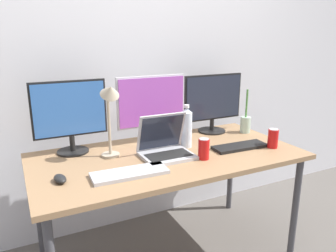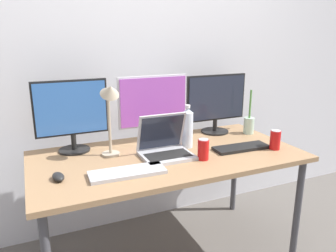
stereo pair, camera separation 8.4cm
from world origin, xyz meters
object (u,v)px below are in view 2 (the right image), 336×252
Objects in this scene: bamboo_vase at (249,124)px; monitor_left at (72,113)px; keyboard_main at (127,172)px; work_desk at (168,163)px; monitor_center at (153,106)px; soda_can_near_keyboard at (275,140)px; laptop_silver at (165,146)px; keyboard_aux at (241,148)px; water_bottle at (187,128)px; monitor_right at (216,102)px; mouse_by_keyboard at (58,177)px; soda_can_by_laptop at (203,149)px; desk_lamp at (110,106)px.

monitor_left is at bearing 174.15° from bamboo_vase.
monitor_left is 0.57m from keyboard_main.
monitor_center is at bearing 87.61° from work_desk.
monitor_center is 0.82m from soda_can_near_keyboard.
bamboo_vase is (0.72, -0.11, -0.18)m from monitor_center.
monitor_left is 1.50× the size of laptop_silver.
keyboard_aux is 0.37m from water_bottle.
soda_can_near_keyboard is at bearing -72.31° from monitor_right.
monitor_right reaches higher than soda_can_near_keyboard.
laptop_silver is (-0.54, -0.30, -0.17)m from monitor_right.
work_desk is 5.81× the size of water_bottle.
soda_can_near_keyboard reaches higher than work_desk.
monitor_center is 1.72× the size of water_bottle.
keyboard_main is 3.91× the size of mouse_by_keyboard.
keyboard_aux is at bearing -10.34° from laptop_silver.
mouse_by_keyboard is at bearing -169.78° from work_desk.
monitor_right reaches higher than soda_can_by_laptop.
work_desk is 0.41m from monitor_center.
soda_can_near_keyboard is 0.39× the size of bamboo_vase.
desk_lamp is at bearing 168.89° from keyboard_aux.
monitor_right reaches higher than keyboard_main.
keyboard_main is 0.79m from keyboard_aux.
work_desk is at bearing 33.51° from keyboard_main.
desk_lamp reaches higher than laptop_silver.
monitor_left is 0.61m from laptop_silver.
mouse_by_keyboard is 0.82× the size of soda_can_by_laptop.
desk_lamp is (-0.50, 0.01, 0.19)m from water_bottle.
laptop_silver is 0.41m from desk_lamp.
keyboard_main is at bearing -20.54° from mouse_by_keyboard.
work_desk is at bearing 1.71° from mouse_by_keyboard.
monitor_left is at bearing 151.11° from work_desk.
soda_can_near_keyboard is at bearing -99.72° from bamboo_vase.
monitor_center is 0.64m from keyboard_aux.
mouse_by_keyboard is at bearing 176.82° from soda_can_near_keyboard.
monitor_center is at bearing 142.46° from keyboard_aux.
keyboard_main and keyboard_aux have the same top height.
keyboard_main is 1.23× the size of bamboo_vase.
laptop_silver reaches higher than mouse_by_keyboard.
monitor_left is 0.29m from desk_lamp.
work_desk is 0.70m from soda_can_near_keyboard.
work_desk is 0.38m from keyboard_main.
monitor_right reaches higher than bamboo_vase.
monitor_left reaches higher than soda_can_near_keyboard.
monitor_right reaches higher than mouse_by_keyboard.
laptop_silver is 2.40× the size of soda_can_by_laptop.
water_bottle is at bearing -147.80° from monitor_right.
monitor_right is 3.81× the size of soda_can_by_laptop.
keyboard_main is at bearing 179.95° from soda_can_near_keyboard.
monitor_left is 0.93× the size of monitor_center.
bamboo_vase is at bearing -5.85° from monitor_left.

